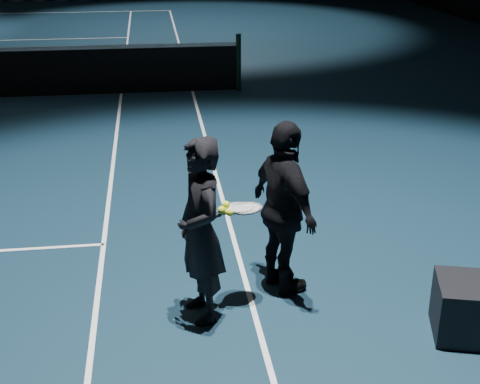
# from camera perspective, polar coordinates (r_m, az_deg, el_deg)

# --- Properties ---
(net_post_right) EXTENTS (0.10, 0.10, 1.10)m
(net_post_right) POSITION_cam_1_polar(r_m,az_deg,el_deg) (13.22, -0.13, 10.98)
(net_post_right) COLOR black
(net_post_right) RESTS_ON floor
(player_a) EXTENTS (0.53, 0.67, 1.62)m
(player_a) POSITION_cam_1_polar(r_m,az_deg,el_deg) (5.54, -3.40, -3.36)
(player_a) COLOR black
(player_a) RESTS_ON floor
(player_b) EXTENTS (0.69, 1.02, 1.62)m
(player_b) POSITION_cam_1_polar(r_m,az_deg,el_deg) (5.95, 3.80, -1.46)
(player_b) COLOR black
(player_b) RESTS_ON floor
(racket_lower) EXTENTS (0.71, 0.48, 0.03)m
(racket_lower) POSITION_cam_1_polar(r_m,az_deg,el_deg) (5.70, 0.54, -1.41)
(racket_lower) COLOR black
(racket_lower) RESTS_ON player_a
(racket_upper) EXTENTS (0.70, 0.51, 0.10)m
(racket_upper) POSITION_cam_1_polar(r_m,az_deg,el_deg) (5.71, -0.10, -1.34)
(racket_upper) COLOR black
(racket_upper) RESTS_ON player_b
(tennis_balls) EXTENTS (0.12, 0.10, 0.12)m
(tennis_balls) POSITION_cam_1_polar(r_m,az_deg,el_deg) (5.60, -1.17, -1.52)
(tennis_balls) COLOR yellow
(tennis_balls) RESTS_ON racket_upper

